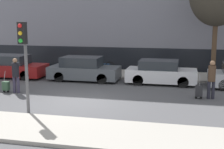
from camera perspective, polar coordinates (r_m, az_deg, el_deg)
name	(u,v)px	position (r m, az deg, el deg)	size (l,w,h in m)	color
ground_plane	(80,101)	(14.04, -5.92, -4.91)	(80.00, 80.00, 0.00)	#4C4C4F
sidewalk_near	(43,128)	(10.71, -12.55, -9.60)	(28.00, 2.50, 0.12)	#A39E93
sidewalk_far	(114,74)	(20.61, 0.41, 0.17)	(28.00, 3.00, 0.12)	#A39E93
parked_car_0	(11,67)	(20.59, -17.98, 1.34)	(4.30, 1.79, 1.41)	maroon
parked_car_1	(84,69)	(18.63, -5.19, 0.92)	(4.15, 1.76, 1.42)	#4C5156
parked_car_2	(161,73)	(17.81, 8.90, 0.33)	(3.90, 1.71, 1.34)	silver
pedestrian_left	(16,73)	(16.08, -17.21, 0.22)	(0.35, 0.34, 1.73)	#383347
trolley_left	(6,86)	(16.44, -18.83, -1.98)	(0.34, 0.29, 1.10)	#335138
pedestrian_right	(212,77)	(14.90, 17.77, -0.47)	(0.35, 0.34, 1.78)	#23232D
trolley_right	(199,91)	(14.87, 15.61, -2.90)	(0.34, 0.29, 1.17)	#262628
traffic_light	(24,49)	(11.98, -15.80, 4.44)	(0.28, 0.47, 3.52)	#515154
parked_bicycle	(102,67)	(20.78, -1.78, 1.45)	(1.77, 0.06, 0.96)	black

